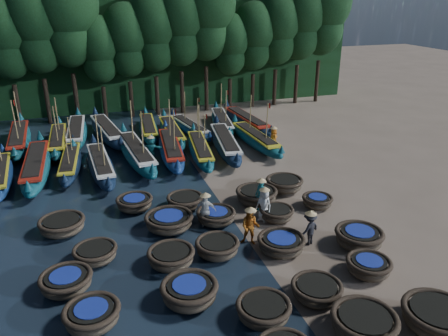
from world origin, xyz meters
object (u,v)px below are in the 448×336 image
object	(u,v)px
coracle_10	(66,281)
long_boat_16	(222,122)
long_boat_3	(101,165)
long_boat_9	(19,139)
coracle_9	(369,266)
long_boat_4	(137,153)
coracle_12	(217,247)
coracle_21	(135,203)
coracle_18	(277,213)
long_boat_12	(107,131)
coracle_6	(189,292)
long_boat_8	(255,139)
long_boat_7	(225,143)
coracle_13	(281,243)
coracle_14	(359,237)
fisherman_3	(310,227)
long_boat_10	(58,141)
coracle_16	(169,221)
long_boat_13	(148,128)
fisherman_4	(206,210)
long_boat_1	(36,166)
coracle_22	(185,201)
long_boat_0	(0,175)
coracle_7	(264,310)
fisherman_0	(264,204)
fisherman_2	(250,226)
coracle_17	(216,216)
long_boat_11	(77,132)
fisherman_1	(261,194)
coracle_8	(317,290)
coracle_3	(364,323)
coracle_24	(284,184)
long_boat_5	(171,149)
fisherman_5	(151,148)
coracle_20	(62,225)
long_boat_17	(247,121)
coracle_15	(95,253)
coracle_4	(437,317)
long_boat_15	(190,128)
coracle_5	(92,315)
long_boat_2	(70,163)
coracle_19	(317,201)

from	to	relation	value
coracle_10	long_boat_16	world-z (taller)	long_boat_16
long_boat_3	long_boat_9	distance (m)	8.57
coracle_9	long_boat_4	world-z (taller)	long_boat_4
coracle_12	coracle_21	bearing A→B (deg)	117.44
coracle_18	long_boat_12	distance (m)	17.10
coracle_6	long_boat_8	distance (m)	17.43
long_boat_7	coracle_13	bearing A→B (deg)	-88.98
coracle_14	fisherman_3	xyz separation A→B (m)	(-1.94, 0.90, 0.35)
long_boat_10	long_boat_16	distance (m)	12.58
long_boat_16	long_boat_7	bearing A→B (deg)	-95.67
coracle_16	coracle_10	bearing A→B (deg)	-144.32
coracle_14	long_boat_13	distance (m)	19.87
fisherman_3	fisherman_4	bearing A→B (deg)	-58.60
long_boat_1	fisherman_4	distance (m)	12.22
coracle_22	coracle_6	bearing A→B (deg)	-102.36
long_boat_0	coracle_7	bearing A→B (deg)	-61.08
long_boat_13	fisherman_0	bearing A→B (deg)	-73.26
long_boat_16	fisherman_2	size ratio (longest dim) A/B	4.15
coracle_17	long_boat_0	size ratio (longest dim) A/B	0.29
long_boat_0	long_boat_11	xyz separation A→B (m)	(4.33, 7.00, 0.07)
fisherman_1	coracle_8	bearing A→B (deg)	-33.52
coracle_21	fisherman_4	xyz separation A→B (m)	(2.98, -2.79, 0.51)
long_boat_1	coracle_8	bearing A→B (deg)	-55.51
fisherman_3	coracle_8	bearing A→B (deg)	43.61
coracle_22	long_boat_13	xyz separation A→B (m)	(0.21, 12.97, 0.12)
long_boat_7	long_boat_1	bearing A→B (deg)	-169.15
coracle_22	long_boat_3	size ratio (longest dim) A/B	0.24
coracle_3	long_boat_3	world-z (taller)	long_boat_3
coracle_24	long_boat_12	xyz separation A→B (m)	(-8.67, 12.70, 0.17)
coracle_12	long_boat_5	world-z (taller)	long_boat_5
coracle_10	long_boat_3	world-z (taller)	long_boat_3
long_boat_13	fisherman_5	distance (m)	5.72
coracle_8	long_boat_12	bearing A→B (deg)	104.99
long_boat_8	coracle_6	bearing A→B (deg)	-122.65
coracle_20	fisherman_2	xyz separation A→B (m)	(7.90, -3.57, 0.49)
long_boat_17	coracle_15	bearing A→B (deg)	-133.25
coracle_9	long_boat_10	world-z (taller)	long_boat_10
coracle_14	long_boat_8	world-z (taller)	long_boat_8
coracle_4	long_boat_15	xyz separation A→B (m)	(-2.55, 23.29, 0.04)
coracle_5	coracle_10	xyz separation A→B (m)	(-0.83, 2.25, -0.04)
long_boat_9	long_boat_10	size ratio (longest dim) A/B	1.11
coracle_7	long_boat_2	bearing A→B (deg)	110.90
coracle_22	coracle_24	xyz separation A→B (m)	(5.77, 0.34, 0.02)
coracle_6	long_boat_3	size ratio (longest dim) A/B	0.26
coracle_20	coracle_24	bearing A→B (deg)	4.81
coracle_14	long_boat_12	xyz separation A→B (m)	(-9.24, 18.98, 0.12)
long_boat_1	coracle_20	bearing A→B (deg)	-77.91
coracle_9	long_boat_10	size ratio (longest dim) A/B	0.27
coracle_10	coracle_8	bearing A→B (deg)	-21.12
coracle_19	fisherman_2	bearing A→B (deg)	-154.67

